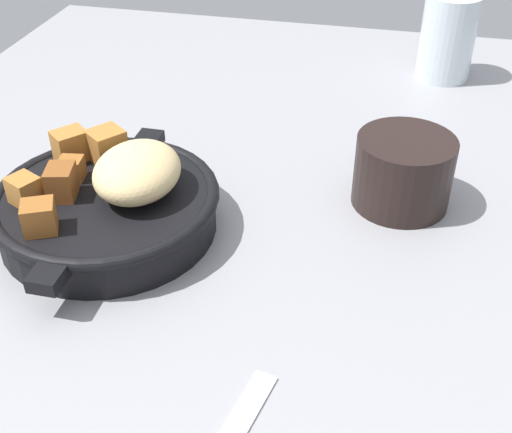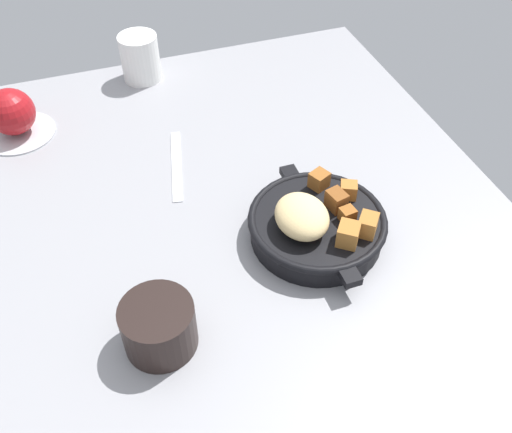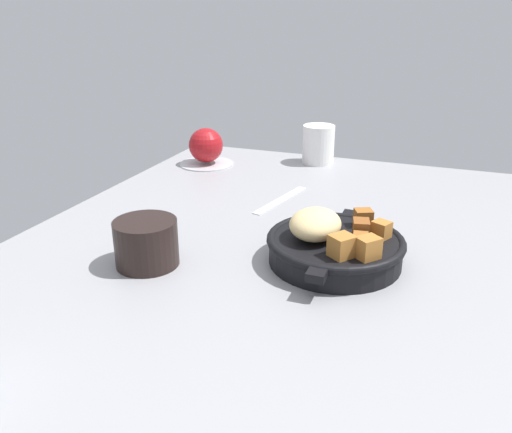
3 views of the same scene
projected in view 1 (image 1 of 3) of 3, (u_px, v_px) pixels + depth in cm
name	position (u px, v px, depth cm)	size (l,w,h in cm)	color
ground_plane	(213.00, 254.00, 58.61)	(113.53, 82.30, 2.40)	gray
cast_iron_skillet	(109.00, 202.00, 58.03)	(24.18, 19.94, 8.02)	black
water_glass_tall	(448.00, 37.00, 83.61)	(6.87, 6.87, 10.65)	silver
coffee_mug_dark	(403.00, 172.00, 61.14)	(9.09, 9.09, 6.74)	black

